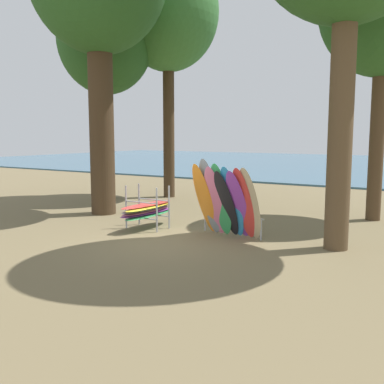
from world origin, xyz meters
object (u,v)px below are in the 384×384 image
(board_storage_rack, at_px, (147,210))
(tree_far_right_back, at_px, (168,14))
(tree_far_left_back, at_px, (384,3))
(leaning_board_pile, at_px, (226,202))
(tree_mid_behind, at_px, (105,40))

(board_storage_rack, bearing_deg, tree_far_right_back, 118.98)
(tree_far_left_back, relative_size, tree_far_right_back, 0.88)
(tree_far_left_back, height_order, leaning_board_pile, tree_far_left_back)
(tree_mid_behind, distance_m, board_storage_rack, 8.79)
(tree_mid_behind, relative_size, tree_far_left_back, 0.99)
(tree_mid_behind, relative_size, leaning_board_pile, 4.20)
(tree_far_left_back, height_order, board_storage_rack, tree_far_left_back)
(tree_mid_behind, bearing_deg, tree_far_right_back, 43.86)
(leaning_board_pile, xyz_separation_m, board_storage_rack, (-2.49, -0.14, -0.41))
(tree_far_right_back, xyz_separation_m, leaning_board_pile, (5.68, -5.62, -6.75))
(tree_mid_behind, xyz_separation_m, board_storage_rack, (5.06, -3.97, -5.99))
(tree_far_left_back, xyz_separation_m, tree_far_right_back, (-8.56, 0.98, 1.07))
(leaning_board_pile, bearing_deg, tree_mid_behind, 153.09)
(tree_far_left_back, bearing_deg, board_storage_rack, -138.30)
(tree_mid_behind, bearing_deg, leaning_board_pile, -26.91)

